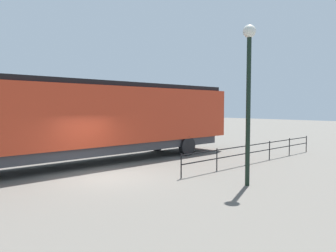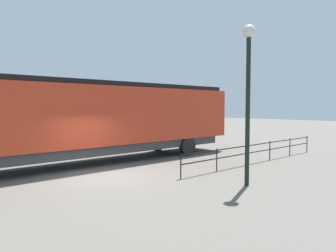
% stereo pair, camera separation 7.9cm
% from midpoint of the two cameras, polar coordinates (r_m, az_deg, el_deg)
% --- Properties ---
extents(ground_plane, '(120.00, 120.00, 0.00)m').
position_cam_midpoint_polar(ground_plane, '(13.40, -10.95, -8.89)').
color(ground_plane, '#666059').
extents(locomotive, '(2.99, 18.25, 4.07)m').
position_cam_midpoint_polar(locomotive, '(16.58, -12.87, 1.43)').
color(locomotive, red).
rests_on(locomotive, ground_plane).
extents(lamp_post, '(0.46, 0.46, 5.72)m').
position_cam_midpoint_polar(lamp_post, '(11.94, 13.82, 8.09)').
color(lamp_post, black).
rests_on(lamp_post, ground_plane).
extents(platform_fence, '(0.05, 11.28, 1.00)m').
position_cam_midpoint_polar(platform_fence, '(17.26, 15.45, -3.94)').
color(platform_fence, black).
rests_on(platform_fence, ground_plane).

